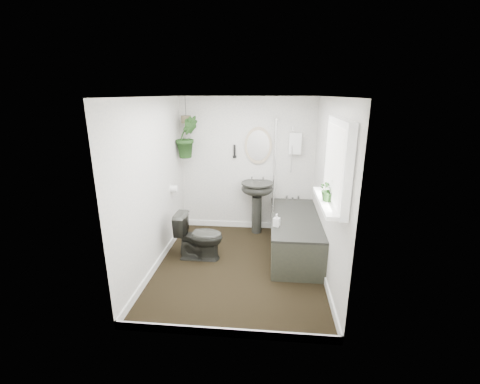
{
  "coord_description": "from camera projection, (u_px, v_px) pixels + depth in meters",
  "views": [
    {
      "loc": [
        0.4,
        -4.01,
        2.34
      ],
      "look_at": [
        0.0,
        0.15,
        1.05
      ],
      "focal_mm": 24.0,
      "sensor_mm": 36.0,
      "label": 1
    }
  ],
  "objects": [
    {
      "name": "oval_mirror",
      "position": [
        258.0,
        146.0,
        5.39
      ],
      "size": [
        0.46,
        0.03,
        0.62
      ],
      "primitive_type": "ellipsoid",
      "color": "tan",
      "rests_on": "wall_back"
    },
    {
      "name": "window_blinds",
      "position": [
        333.0,
        163.0,
        3.3
      ],
      "size": [
        0.01,
        0.86,
        0.76
      ],
      "primitive_type": "cube",
      "color": "white",
      "rests_on": "wall_right"
    },
    {
      "name": "soap_bottle",
      "position": [
        277.0,
        220.0,
        4.41
      ],
      "size": [
        0.1,
        0.11,
        0.18
      ],
      "primitive_type": "imported",
      "rotation": [
        0.0,
        0.0,
        -0.35
      ],
      "color": "black",
      "rests_on": "bathtub"
    },
    {
      "name": "wall_right",
      "position": [
        329.0,
        191.0,
        4.1
      ],
      "size": [
        0.02,
        2.8,
        2.3
      ],
      "primitive_type": "cube",
      "color": "silver",
      "rests_on": "ground"
    },
    {
      "name": "hanging_pot",
      "position": [
        186.0,
        119.0,
        5.16
      ],
      "size": [
        0.16,
        0.16,
        0.12
      ],
      "primitive_type": "cylinder",
      "color": "brown",
      "rests_on": "ceiling"
    },
    {
      "name": "hanging_plant",
      "position": [
        187.0,
        137.0,
        5.24
      ],
      "size": [
        0.47,
        0.43,
        0.68
      ],
      "primitive_type": "imported",
      "rotation": [
        0.0,
        0.0,
        0.44
      ],
      "color": "black",
      "rests_on": "ceiling"
    },
    {
      "name": "toilet",
      "position": [
        199.0,
        236.0,
        4.67
      ],
      "size": [
        0.68,
        0.39,
        0.69
      ],
      "primitive_type": "imported",
      "rotation": [
        0.0,
        0.0,
        1.56
      ],
      "color": "black",
      "rests_on": "floor"
    },
    {
      "name": "bathtub",
      "position": [
        295.0,
        235.0,
        4.86
      ],
      "size": [
        0.72,
        1.72,
        0.58
      ],
      "primitive_type": null,
      "color": "black",
      "rests_on": "floor"
    },
    {
      "name": "sill_plant",
      "position": [
        329.0,
        190.0,
        3.36
      ],
      "size": [
        0.27,
        0.25,
        0.25
      ],
      "primitive_type": "imported",
      "rotation": [
        0.0,
        0.0,
        0.28
      ],
      "color": "black",
      "rests_on": "window_sill"
    },
    {
      "name": "window_sill",
      "position": [
        327.0,
        202.0,
        3.42
      ],
      "size": [
        0.18,
        1.0,
        0.04
      ],
      "primitive_type": "cube",
      "color": "white",
      "rests_on": "wall_right"
    },
    {
      "name": "window_recess",
      "position": [
        338.0,
        163.0,
        3.29
      ],
      "size": [
        0.08,
        1.0,
        0.9
      ],
      "primitive_type": "cube",
      "color": "white",
      "rests_on": "wall_right"
    },
    {
      "name": "wall_left",
      "position": [
        153.0,
        186.0,
        4.31
      ],
      "size": [
        0.02,
        2.8,
        2.3
      ],
      "primitive_type": "cube",
      "color": "silver",
      "rests_on": "ground"
    },
    {
      "name": "bath_screen",
      "position": [
        275.0,
        163.0,
        5.06
      ],
      "size": [
        0.04,
        0.72,
        1.4
      ],
      "primitive_type": null,
      "color": "silver",
      "rests_on": "bathtub"
    },
    {
      "name": "wall_back",
      "position": [
        247.0,
        165.0,
        5.55
      ],
      "size": [
        2.3,
        0.02,
        2.3
      ],
      "primitive_type": "cube",
      "color": "silver",
      "rests_on": "ground"
    },
    {
      "name": "skirting",
      "position": [
        239.0,
        263.0,
        4.53
      ],
      "size": [
        2.3,
        2.8,
        0.1
      ],
      "primitive_type": "cube",
      "color": "white",
      "rests_on": "floor"
    },
    {
      "name": "toilet_roll_holder",
      "position": [
        174.0,
        189.0,
        5.04
      ],
      "size": [
        0.11,
        0.11,
        0.11
      ],
      "primitive_type": "cylinder",
      "rotation": [
        0.0,
        1.57,
        0.0
      ],
      "color": "white",
      "rests_on": "wall_left"
    },
    {
      "name": "shower_box",
      "position": [
        295.0,
        143.0,
        5.29
      ],
      "size": [
        0.2,
        0.1,
        0.35
      ],
      "primitive_type": "cube",
      "color": "white",
      "rests_on": "wall_back"
    },
    {
      "name": "wall_front",
      "position": [
        223.0,
        232.0,
        2.86
      ],
      "size": [
        2.3,
        0.02,
        2.3
      ],
      "primitive_type": "cube",
      "color": "silver",
      "rests_on": "ground"
    },
    {
      "name": "ceiling",
      "position": [
        239.0,
        96.0,
        3.86
      ],
      "size": [
        2.3,
        2.8,
        0.02
      ],
      "primitive_type": "cube",
      "color": "white",
      "rests_on": "ground"
    },
    {
      "name": "floor",
      "position": [
        239.0,
        266.0,
        4.54
      ],
      "size": [
        2.3,
        2.8,
        0.02
      ],
      "primitive_type": "cube",
      "color": "black",
      "rests_on": "ground"
    },
    {
      "name": "wall_sconce",
      "position": [
        235.0,
        151.0,
        5.44
      ],
      "size": [
        0.04,
        0.04,
        0.22
      ],
      "primitive_type": "cylinder",
      "color": "black",
      "rests_on": "wall_back"
    },
    {
      "name": "pedestal_sink",
      "position": [
        257.0,
        208.0,
        5.52
      ],
      "size": [
        0.56,
        0.48,
        0.91
      ],
      "primitive_type": null,
      "rotation": [
        0.0,
        0.0,
        -0.05
      ],
      "color": "black",
      "rests_on": "floor"
    }
  ]
}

